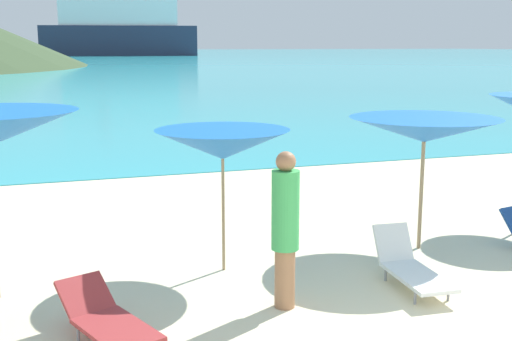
% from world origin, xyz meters
% --- Properties ---
extents(ground_plane, '(50.00, 100.00, 0.30)m').
position_xyz_m(ground_plane, '(0.00, 10.00, -0.15)').
color(ground_plane, beige).
extents(ocean_water, '(650.00, 440.00, 0.02)m').
position_xyz_m(ocean_water, '(0.00, 230.85, 0.01)').
color(ocean_water, '#2DADBC').
rests_on(ocean_water, ground_plane).
extents(umbrella_2, '(1.93, 1.93, 2.01)m').
position_xyz_m(umbrella_2, '(-1.60, 3.92, 1.80)').
color(umbrella_2, '#9E7F59').
rests_on(umbrella_2, ground_plane).
extents(umbrella_3, '(2.42, 2.42, 2.06)m').
position_xyz_m(umbrella_3, '(1.58, 3.90, 1.87)').
color(umbrella_3, '#9E7F59').
rests_on(umbrella_3, ground_plane).
extents(lounge_chair_1, '(1.06, 1.58, 0.56)m').
position_xyz_m(lounge_chair_1, '(-3.41, 2.12, 0.27)').
color(lounge_chair_1, '#A53333').
rests_on(lounge_chair_1, ground_plane).
extents(lounge_chair_2, '(0.63, 1.51, 0.68)m').
position_xyz_m(lounge_chair_2, '(0.57, 2.54, 0.27)').
color(lounge_chair_2, white).
rests_on(lounge_chair_2, ground_plane).
extents(beachgoer_0, '(0.33, 0.33, 1.92)m').
position_xyz_m(beachgoer_0, '(-1.26, 2.41, 1.03)').
color(beachgoer_0, '#A3704C').
rests_on(beachgoer_0, ground_plane).
extents(cruise_ship, '(45.53, 16.51, 21.59)m').
position_xyz_m(cruise_ship, '(19.78, 190.46, 8.25)').
color(cruise_ship, '#262D47').
rests_on(cruise_ship, ocean_water).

